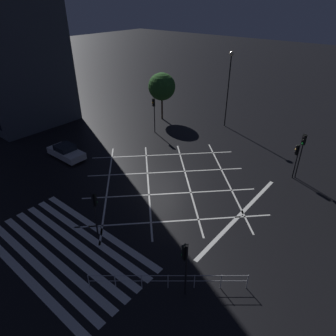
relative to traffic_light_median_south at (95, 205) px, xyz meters
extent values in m
plane|color=black|center=(-0.42, 8.16, -2.43)|extent=(200.00, 200.00, 0.00)
cube|color=silver|center=(-0.42, 0.19, -2.43)|extent=(11.95, 0.50, 0.01)
cube|color=silver|center=(-0.42, -0.71, -2.43)|extent=(11.95, 0.50, 0.01)
cube|color=silver|center=(-0.42, -1.61, -2.43)|extent=(11.95, 0.50, 0.01)
cube|color=silver|center=(-0.42, -2.51, -2.43)|extent=(11.95, 0.50, 0.01)
cube|color=silver|center=(-0.42, -3.41, -2.43)|extent=(11.95, 0.50, 0.01)
cube|color=silver|center=(-0.42, -4.31, -2.43)|extent=(11.95, 0.50, 0.01)
cube|color=silver|center=(-0.42, -5.21, -2.43)|extent=(11.95, 0.50, 0.01)
cube|color=silver|center=(3.33, 4.41, -2.43)|extent=(10.43, 10.43, 0.01)
cube|color=silver|center=(-4.18, 4.41, -2.43)|extent=(10.43, 10.43, 0.01)
cube|color=silver|center=(0.83, 6.91, -2.43)|extent=(10.43, 10.43, 0.01)
cube|color=silver|center=(-1.68, 6.91, -2.43)|extent=(10.43, 10.43, 0.01)
cube|color=silver|center=(-1.68, 9.42, -2.43)|extent=(10.43, 10.43, 0.01)
cube|color=silver|center=(0.83, 9.42, -2.43)|extent=(10.43, 10.43, 0.01)
cube|color=silver|center=(-4.18, 11.92, -2.43)|extent=(10.43, 10.43, 0.01)
cube|color=silver|center=(3.33, 11.92, -2.43)|extent=(10.43, 10.43, 0.01)
cube|color=silver|center=(6.72, 8.16, -2.43)|extent=(0.30, 11.95, 0.01)
cylinder|color=black|center=(0.00, -0.10, -0.73)|extent=(0.11, 0.11, 3.40)
cube|color=black|center=(0.00, 0.04, 0.47)|extent=(0.28, 0.16, 0.90)
sphere|color=black|center=(0.00, 0.15, 0.77)|extent=(0.18, 0.18, 0.18)
sphere|color=black|center=(0.00, 0.15, 0.47)|extent=(0.18, 0.18, 0.18)
sphere|color=green|center=(0.00, 0.15, 0.17)|extent=(0.18, 0.18, 0.18)
cube|color=black|center=(0.00, -0.05, 0.47)|extent=(0.36, 0.02, 0.98)
cylinder|color=black|center=(8.03, 16.22, -0.28)|extent=(0.11, 0.11, 4.31)
cube|color=black|center=(8.03, 16.09, 1.38)|extent=(0.28, 0.16, 0.90)
sphere|color=black|center=(8.03, 15.97, 1.68)|extent=(0.18, 0.18, 0.18)
sphere|color=black|center=(8.03, 15.97, 1.38)|extent=(0.18, 0.18, 0.18)
sphere|color=green|center=(8.03, 15.97, 1.08)|extent=(0.18, 0.18, 0.18)
cube|color=black|center=(8.03, 16.18, 1.38)|extent=(0.36, 0.02, 0.98)
cylinder|color=black|center=(-8.81, 15.82, -0.30)|extent=(0.11, 0.11, 4.26)
cube|color=black|center=(-8.81, 15.68, 1.32)|extent=(0.28, 0.16, 0.90)
sphere|color=black|center=(-8.81, 15.57, 1.62)|extent=(0.18, 0.18, 0.18)
sphere|color=orange|center=(-8.81, 15.57, 1.32)|extent=(0.18, 0.18, 0.18)
sphere|color=black|center=(-8.81, 15.57, 1.02)|extent=(0.18, 0.18, 0.18)
cube|color=black|center=(-8.81, 15.77, 1.32)|extent=(0.36, 0.02, 0.98)
cylinder|color=black|center=(7.85, 16.02, -0.78)|extent=(0.11, 0.11, 3.31)
cube|color=black|center=(7.72, 16.02, 0.37)|extent=(0.16, 0.28, 0.90)
sphere|color=black|center=(7.61, 16.02, 0.67)|extent=(0.18, 0.18, 0.18)
sphere|color=orange|center=(7.61, 16.02, 0.37)|extent=(0.18, 0.18, 0.18)
sphere|color=black|center=(7.61, 16.02, 0.07)|extent=(0.18, 0.18, 0.18)
cube|color=black|center=(7.81, 16.02, 0.37)|extent=(0.02, 0.36, 0.98)
cylinder|color=black|center=(7.59, -0.06, -0.64)|extent=(0.11, 0.11, 3.59)
cube|color=black|center=(7.45, -0.06, 0.65)|extent=(0.16, 0.28, 0.90)
sphere|color=black|center=(7.34, -0.06, 0.95)|extent=(0.18, 0.18, 0.18)
sphere|color=black|center=(7.34, -0.06, 0.65)|extent=(0.18, 0.18, 0.18)
sphere|color=green|center=(7.34, -0.06, 0.35)|extent=(0.18, 0.18, 0.18)
cube|color=black|center=(7.54, -0.06, 0.65)|extent=(0.02, 0.36, 0.98)
cylinder|color=black|center=(-3.33, 23.03, 1.86)|extent=(0.14, 0.14, 8.58)
sphere|color=#F9E0B2|center=(-3.33, 23.03, 6.31)|extent=(0.54, 0.54, 0.54)
cylinder|color=#473323|center=(-11.10, 19.88, -0.92)|extent=(0.23, 0.23, 3.03)
sphere|color=#285B23|center=(-11.10, 19.88, 1.90)|extent=(3.49, 3.49, 3.49)
cube|color=silver|center=(-11.41, 5.18, -1.90)|extent=(4.23, 1.83, 0.66)
cube|color=black|center=(-11.51, 5.18, -1.31)|extent=(1.78, 1.61, 0.52)
sphere|color=white|center=(-9.34, 5.74, -1.96)|extent=(0.16, 0.16, 0.16)
sphere|color=white|center=(-9.34, 4.61, -1.96)|extent=(0.16, 0.16, 0.16)
cylinder|color=black|center=(-10.09, 5.97, -2.09)|extent=(0.68, 0.20, 0.68)
cylinder|color=black|center=(-10.09, 4.38, -2.09)|extent=(0.68, 0.20, 0.68)
cylinder|color=black|center=(-12.72, 5.97, -2.09)|extent=(0.68, 0.20, 0.68)
cylinder|color=black|center=(-12.72, 4.38, -2.09)|extent=(0.68, 0.20, 0.68)
cylinder|color=#B7B7BC|center=(3.20, -3.26, -1.91)|extent=(0.05, 0.05, 1.05)
cylinder|color=#B7B7BC|center=(4.34, -2.31, -1.91)|extent=(0.05, 0.05, 1.05)
cylinder|color=#B7B7BC|center=(5.49, -1.36, -1.91)|extent=(0.05, 0.05, 1.05)
cylinder|color=#B7B7BC|center=(6.64, -0.42, -1.91)|extent=(0.05, 0.05, 1.05)
cylinder|color=#B7B7BC|center=(7.79, 0.53, -1.91)|extent=(0.05, 0.05, 1.05)
cylinder|color=#B7B7BC|center=(8.94, 1.48, -1.91)|extent=(0.05, 0.05, 1.05)
cylinder|color=#B7B7BC|center=(10.09, 2.42, -1.91)|extent=(0.05, 0.05, 1.05)
cylinder|color=#B7B7BC|center=(6.64, -0.42, -1.42)|extent=(6.92, 5.71, 0.04)
cylinder|color=#B7B7BC|center=(6.64, -0.42, -1.86)|extent=(6.92, 5.71, 0.04)
camera|label=1|loc=(13.86, -9.18, 12.08)|focal=32.00mm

